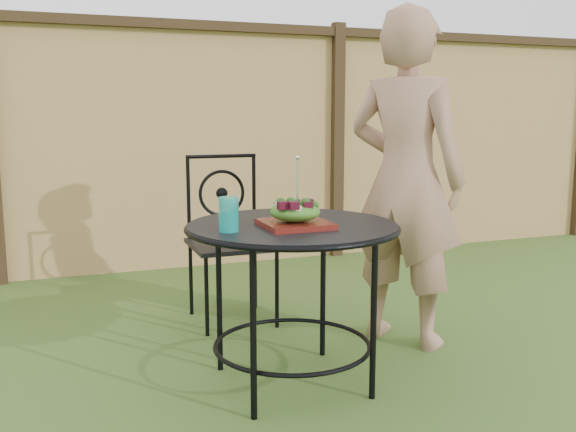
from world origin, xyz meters
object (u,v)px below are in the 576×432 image
object	(u,v)px
patio_table	(292,255)
patio_chair	(229,234)
diner	(406,180)
salad_plate	(295,224)

from	to	relation	value
patio_table	patio_chair	size ratio (longest dim) A/B	0.97
patio_chair	diner	size ratio (longest dim) A/B	0.56
patio_table	diner	distance (m)	0.85
patio_chair	diner	bearing A→B (deg)	-41.99
patio_chair	diner	world-z (taller)	diner
diner	patio_table	bearing A→B (deg)	77.81
patio_table	diner	size ratio (longest dim) A/B	0.54
diner	patio_chair	bearing A→B (deg)	12.90
patio_chair	salad_plate	world-z (taller)	patio_chair
patio_table	diner	world-z (taller)	diner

